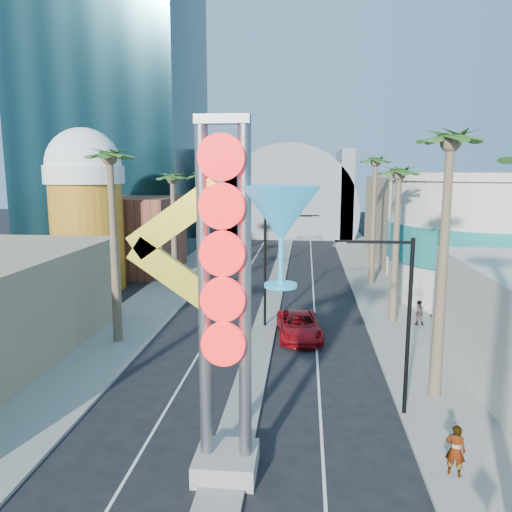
{
  "coord_description": "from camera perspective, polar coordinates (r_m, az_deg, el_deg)",
  "views": [
    {
      "loc": [
        2.69,
        -13.22,
        10.79
      ],
      "look_at": [
        -0.51,
        18.89,
        5.22
      ],
      "focal_mm": 35.0,
      "sensor_mm": 36.0,
      "label": 1
    }
  ],
  "objects": [
    {
      "name": "palm_3",
      "position": [
        56.46,
        -6.33,
        8.4
      ],
      "size": [
        2.4,
        2.4,
        11.2
      ],
      "color": "brown",
      "rests_on": "ground"
    },
    {
      "name": "canopy",
      "position": [
        85.51,
        3.89,
        5.42
      ],
      "size": [
        22.0,
        16.0,
        22.0
      ],
      "color": "slate",
      "rests_on": "ground"
    },
    {
      "name": "median",
      "position": [
        52.4,
        2.63,
        -2.02
      ],
      "size": [
        1.6,
        84.0,
        0.15
      ],
      "primitive_type": "cube",
      "color": "gray",
      "rests_on": "ground"
    },
    {
      "name": "streetlight_1",
      "position": [
        57.62,
        2.44,
        3.89
      ],
      "size": [
        3.79,
        0.25,
        8.0
      ],
      "color": "black",
      "rests_on": "ground"
    },
    {
      "name": "palm_2",
      "position": [
        44.8,
        -9.54,
        7.98
      ],
      "size": [
        2.4,
        2.4,
        11.2
      ],
      "color": "brown",
      "rests_on": "ground"
    },
    {
      "name": "streetlight_2",
      "position": [
        22.41,
        15.93,
        -6.02
      ],
      "size": [
        3.45,
        0.25,
        8.0
      ],
      "color": "black",
      "rests_on": "ground"
    },
    {
      "name": "filler_east",
      "position": [
        62.92,
        17.92,
        4.03
      ],
      "size": [
        10.0,
        20.0,
        10.0
      ],
      "primitive_type": "cube",
      "color": "tan",
      "rests_on": "ground"
    },
    {
      "name": "sidewalk_west",
      "position": [
        50.88,
        -8.31,
        -2.47
      ],
      "size": [
        5.0,
        100.0,
        0.15
      ],
      "primitive_type": "cube",
      "color": "gray",
      "rests_on": "ground"
    },
    {
      "name": "neon_sign",
      "position": [
        16.66,
        -0.9,
        -2.29
      ],
      "size": [
        6.53,
        2.6,
        12.55
      ],
      "color": "gray",
      "rests_on": "ground"
    },
    {
      "name": "red_pickup",
      "position": [
        32.88,
        4.95,
        -7.93
      ],
      "size": [
        3.3,
        6.05,
        1.61
      ],
      "primitive_type": "imported",
      "rotation": [
        0.0,
        0.0,
        0.11
      ],
      "color": "#A10C13",
      "rests_on": "ground"
    },
    {
      "name": "sidewalk_east",
      "position": [
        49.87,
        13.42,
        -2.89
      ],
      "size": [
        5.0,
        100.0,
        0.15
      ],
      "primitive_type": "cube",
      "color": "gray",
      "rests_on": "ground"
    },
    {
      "name": "palm_5",
      "position": [
        24.07,
        21.24,
        10.27
      ],
      "size": [
        2.4,
        2.4,
        13.2
      ],
      "color": "brown",
      "rests_on": "ground"
    },
    {
      "name": "brick_filler_west",
      "position": [
        54.95,
        -14.26,
        2.39
      ],
      "size": [
        10.0,
        10.0,
        8.0
      ],
      "primitive_type": "cube",
      "color": "brown",
      "rests_on": "ground"
    },
    {
      "name": "hotel_tower",
      "position": [
        71.17,
        -15.81,
        20.95
      ],
      "size": [
        20.0,
        20.0,
        50.0
      ],
      "primitive_type": "cube",
      "color": "black",
      "rests_on": "ground"
    },
    {
      "name": "palm_6",
      "position": [
        35.79,
        16.0,
        8.04
      ],
      "size": [
        2.4,
        2.4,
        11.7
      ],
      "color": "brown",
      "rests_on": "ground"
    },
    {
      "name": "beer_mug",
      "position": [
        47.59,
        -18.86,
        5.72
      ],
      "size": [
        7.0,
        7.0,
        14.5
      ],
      "color": "#AF6E17",
      "rests_on": "ground"
    },
    {
      "name": "palm_1",
      "position": [
        31.47,
        -16.35,
        9.46
      ],
      "size": [
        2.4,
        2.4,
        12.7
      ],
      "color": "brown",
      "rests_on": "ground"
    },
    {
      "name": "pedestrian_b",
      "position": [
        36.68,
        18.04,
        -6.16
      ],
      "size": [
        0.88,
        0.71,
        1.73
      ],
      "primitive_type": "imported",
      "rotation": [
        0.0,
        0.0,
        3.08
      ],
      "color": "gray",
      "rests_on": "sidewalk_east"
    },
    {
      "name": "turquoise_building",
      "position": [
        46.19,
        25.01,
        1.97
      ],
      "size": [
        16.6,
        16.6,
        10.6
      ],
      "color": "beige",
      "rests_on": "ground"
    },
    {
      "name": "pedestrian_a",
      "position": [
        20.05,
        21.83,
        -19.91
      ],
      "size": [
        0.81,
        0.68,
        1.88
      ],
      "primitive_type": "imported",
      "rotation": [
        0.0,
        0.0,
        2.74
      ],
      "color": "gray",
      "rests_on": "sidewalk_east"
    },
    {
      "name": "palm_7",
      "position": [
        47.64,
        13.49,
        9.56
      ],
      "size": [
        2.4,
        2.4,
        12.7
      ],
      "color": "brown",
      "rests_on": "ground"
    },
    {
      "name": "streetlight_0",
      "position": [
        33.81,
        1.97,
        -0.29
      ],
      "size": [
        3.79,
        0.25,
        8.0
      ],
      "color": "black",
      "rests_on": "ground"
    }
  ]
}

